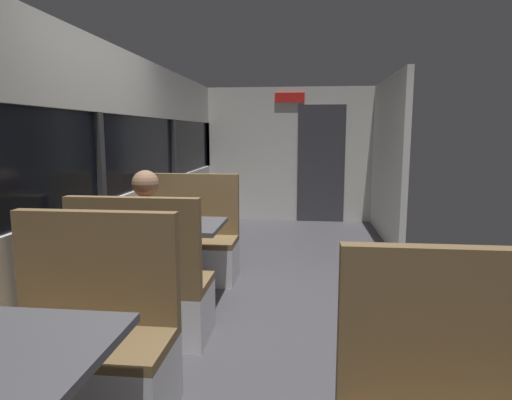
{
  "coord_description": "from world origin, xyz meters",
  "views": [
    {
      "loc": [
        0.28,
        -3.55,
        1.53
      ],
      "look_at": [
        -0.26,
        1.33,
        0.79
      ],
      "focal_mm": 31.15,
      "sensor_mm": 36.0,
      "label": 1
    }
  ],
  "objects_px": {
    "bench_near_window_facing_entry": "(87,355)",
    "dining_table_mid_window": "(171,234)",
    "bench_mid_window_facing_entry": "(192,248)",
    "seated_passenger": "(147,266)",
    "bench_mid_window_facing_end": "(144,296)"
  },
  "relations": [
    {
      "from": "bench_near_window_facing_entry",
      "to": "bench_mid_window_facing_entry",
      "type": "relative_size",
      "value": 1.0
    },
    {
      "from": "bench_mid_window_facing_end",
      "to": "bench_mid_window_facing_entry",
      "type": "xyz_separation_m",
      "value": [
        0.0,
        1.4,
        0.0
      ]
    },
    {
      "from": "bench_mid_window_facing_end",
      "to": "seated_passenger",
      "type": "height_order",
      "value": "seated_passenger"
    },
    {
      "from": "dining_table_mid_window",
      "to": "seated_passenger",
      "type": "xyz_separation_m",
      "value": [
        0.0,
        -0.63,
        -0.1
      ]
    },
    {
      "from": "bench_mid_window_facing_entry",
      "to": "bench_near_window_facing_entry",
      "type": "bearing_deg",
      "value": -90.0
    },
    {
      "from": "dining_table_mid_window",
      "to": "bench_mid_window_facing_end",
      "type": "xyz_separation_m",
      "value": [
        0.0,
        -0.7,
        -0.31
      ]
    },
    {
      "from": "bench_mid_window_facing_end",
      "to": "seated_passenger",
      "type": "xyz_separation_m",
      "value": [
        0.0,
        0.07,
        0.21
      ]
    },
    {
      "from": "dining_table_mid_window",
      "to": "seated_passenger",
      "type": "height_order",
      "value": "seated_passenger"
    },
    {
      "from": "dining_table_mid_window",
      "to": "bench_mid_window_facing_end",
      "type": "relative_size",
      "value": 0.82
    },
    {
      "from": "bench_mid_window_facing_entry",
      "to": "bench_mid_window_facing_end",
      "type": "bearing_deg",
      "value": -90.0
    },
    {
      "from": "bench_near_window_facing_entry",
      "to": "dining_table_mid_window",
      "type": "height_order",
      "value": "bench_near_window_facing_entry"
    },
    {
      "from": "bench_near_window_facing_entry",
      "to": "bench_mid_window_facing_entry",
      "type": "xyz_separation_m",
      "value": [
        0.0,
        2.28,
        0.0
      ]
    },
    {
      "from": "seated_passenger",
      "to": "bench_mid_window_facing_entry",
      "type": "bearing_deg",
      "value": 90.0
    },
    {
      "from": "bench_near_window_facing_entry",
      "to": "bench_mid_window_facing_end",
      "type": "xyz_separation_m",
      "value": [
        0.0,
        0.88,
        0.0
      ]
    },
    {
      "from": "seated_passenger",
      "to": "bench_near_window_facing_entry",
      "type": "bearing_deg",
      "value": -90.0
    }
  ]
}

